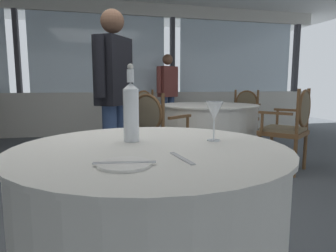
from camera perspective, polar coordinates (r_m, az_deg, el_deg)
name	(u,v)px	position (r m, az deg, el deg)	size (l,w,h in m)	color
ground_plane	(111,206)	(2.57, -10.93, -14.97)	(12.87, 12.87, 0.00)	#4C5156
window_wall_far	(100,82)	(6.09, -13.00, 8.29)	(9.53, 0.14, 2.62)	beige
foreground_table	(151,225)	(1.40, -3.26, -18.67)	(1.19, 1.19, 0.73)	silver
side_plate	(125,164)	(0.99, -8.41, -7.34)	(0.18, 0.18, 0.01)	white
butter_knife	(125,163)	(0.99, -8.41, -7.05)	(0.21, 0.02, 0.00)	silver
dinner_fork	(182,158)	(1.07, 2.69, -6.25)	(0.19, 0.02, 0.00)	silver
water_bottle	(131,110)	(1.38, -7.19, 3.07)	(0.07, 0.07, 0.36)	white
wine_glass	(214,112)	(1.40, 8.96, 2.71)	(0.09, 0.09, 0.19)	white
background_table_0	(208,131)	(4.10, 7.81, -0.96)	(1.35, 1.35, 0.73)	silver
dining_chair_0_0	(292,123)	(3.63, 22.86, 0.51)	(0.66, 0.65, 0.96)	brown
dining_chair_0_1	(243,113)	(5.04, 14.32, 2.55)	(0.65, 0.66, 0.92)	brown
dining_chair_0_2	(150,114)	(4.73, -3.59, 2.38)	(0.66, 0.65, 0.92)	brown
dining_chair_0_3	(156,128)	(3.19, -2.41, -0.39)	(0.65, 0.66, 0.92)	brown
diner_person_0	(114,90)	(2.76, -10.44, 6.83)	(0.37, 0.45, 1.66)	#334770
diner_person_1	(168,90)	(5.70, -0.08, 6.91)	(0.48, 0.35, 1.58)	#334770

